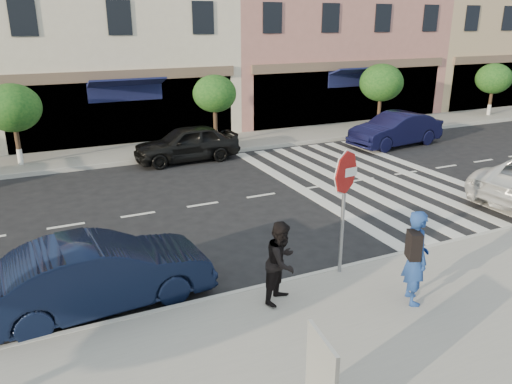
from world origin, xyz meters
name	(u,v)px	position (x,y,z in m)	size (l,w,h in m)	color
ground	(258,257)	(0.00, 0.00, 0.00)	(120.00, 120.00, 0.00)	black
sidewalk_near	(348,341)	(0.00, -3.75, 0.07)	(60.00, 4.50, 0.15)	gray
sidewalk_far	(149,151)	(0.00, 11.00, 0.07)	(60.00, 3.00, 0.15)	gray
building_centre	(102,18)	(-0.50, 17.00, 5.50)	(11.00, 9.00, 11.00)	beige
building_east_mid	(312,0)	(11.50, 17.00, 6.50)	(13.00, 9.00, 13.00)	tan
building_east_far	(469,11)	(24.00, 17.00, 6.00)	(12.00, 9.00, 12.00)	tan
street_tree_wb	(12,108)	(-5.00, 10.80, 2.31)	(2.10, 2.10, 3.06)	#473323
street_tree_c	(215,94)	(3.00, 10.80, 2.36)	(1.90, 1.90, 3.04)	#473323
street_tree_ea	(381,83)	(12.00, 10.80, 2.39)	(2.20, 2.20, 3.19)	#473323
street_tree_eb	(494,79)	(20.00, 10.80, 2.22)	(2.00, 2.00, 2.94)	#473323
stop_sign	(345,186)	(1.22, -1.67, 2.15)	(0.98, 0.14, 2.78)	gray
photographer	(416,257)	(1.82, -3.27, 1.10)	(0.69, 0.45, 1.90)	navy
walker	(282,262)	(-0.50, -2.14, 0.98)	(0.81, 0.63, 1.66)	black
poster_board	(321,381)	(-1.47, -5.15, 0.80)	(0.35, 0.88, 1.34)	beige
car_near_mid	(100,274)	(-3.71, -0.64, 0.72)	(1.53, 4.38, 1.44)	black
car_far_mid	(187,143)	(1.12, 9.10, 0.72)	(1.69, 4.20, 1.43)	black
car_far_right	(396,129)	(10.43, 7.60, 0.74)	(1.57, 4.51, 1.49)	black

